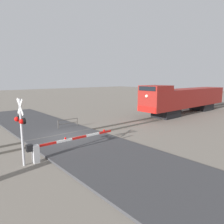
{
  "coord_description": "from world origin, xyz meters",
  "views": [
    {
      "loc": [
        15.59,
        -8.05,
        5.02
      ],
      "look_at": [
        1.09,
        4.3,
        1.9
      ],
      "focal_mm": 33.21,
      "sensor_mm": 36.0,
      "label": 1
    }
  ],
  "objects": [
    {
      "name": "ground_plane",
      "position": [
        0.0,
        0.0,
        0.0
      ],
      "size": [
        160.0,
        160.0,
        0.0
      ],
      "primitive_type": "plane",
      "color": "slate"
    },
    {
      "name": "guard_railing",
      "position": [
        -2.85,
        1.81,
        0.61
      ],
      "size": [
        0.08,
        2.24,
        0.95
      ],
      "color": "#4C4742",
      "rests_on": "ground_plane"
    },
    {
      "name": "crossing_signal",
      "position": [
        3.62,
        -4.59,
        2.43
      ],
      "size": [
        1.18,
        0.33,
        3.92
      ],
      "color": "#ADADB2",
      "rests_on": "ground_plane"
    },
    {
      "name": "crossing_gate",
      "position": [
        3.63,
        -2.94,
        0.75
      ],
      "size": [
        0.36,
        6.39,
        1.19
      ],
      "color": "silver",
      "rests_on": "ground_plane"
    },
    {
      "name": "rail_track_left",
      "position": [
        -0.72,
        0.0,
        0.07
      ],
      "size": [
        0.08,
        80.0,
        0.15
      ],
      "primitive_type": "cube",
      "color": "#59544C",
      "rests_on": "ground_plane"
    },
    {
      "name": "locomotive",
      "position": [
        0.0,
        18.93,
        2.15
      ],
      "size": [
        2.87,
        17.6,
        4.15
      ],
      "color": "black",
      "rests_on": "ground_plane"
    },
    {
      "name": "road_surface",
      "position": [
        0.0,
        0.0,
        0.07
      ],
      "size": [
        36.0,
        6.39,
        0.15
      ],
      "primitive_type": "cube",
      "color": "#38383A",
      "rests_on": "ground_plane"
    },
    {
      "name": "rail_track_right",
      "position": [
        0.72,
        0.0,
        0.07
      ],
      "size": [
        0.08,
        80.0,
        0.15
      ],
      "primitive_type": "cube",
      "color": "#59544C",
      "rests_on": "ground_plane"
    }
  ]
}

